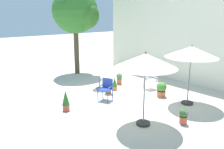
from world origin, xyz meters
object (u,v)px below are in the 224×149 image
object	(u,v)px
shade_tree	(76,11)
potted_plant_4	(119,78)
patio_chair_1	(106,87)
potted_plant_1	(108,86)
potted_plant_3	(184,116)
potted_plant_5	(161,89)
patio_umbrella_1	(145,61)
cafe_table_0	(99,78)
potted_plant_2	(66,100)
patio_umbrella_0	(191,52)
patio_chair_0	(149,78)
potted_plant_0	(115,84)

from	to	relation	value
shade_tree	potted_plant_4	size ratio (longest dim) A/B	8.65
patio_chair_1	potted_plant_1	bearing A→B (deg)	133.29
potted_plant_3	potted_plant_5	distance (m)	2.48
patio_umbrella_1	cafe_table_0	xyz separation A→B (m)	(-3.73, 1.22, -1.51)
shade_tree	cafe_table_0	world-z (taller)	shade_tree
potted_plant_2	potted_plant_4	world-z (taller)	potted_plant_2
shade_tree	cafe_table_0	size ratio (longest dim) A/B	6.75
patio_umbrella_0	patio_chair_0	size ratio (longest dim) A/B	2.55
potted_plant_5	cafe_table_0	bearing A→B (deg)	-153.73
patio_umbrella_1	potted_plant_2	world-z (taller)	patio_umbrella_1
cafe_table_0	potted_plant_0	bearing A→B (deg)	30.02
cafe_table_0	patio_chair_0	distance (m)	2.28
potted_plant_3	potted_plant_4	size ratio (longest dim) A/B	0.90
potted_plant_2	potted_plant_3	world-z (taller)	potted_plant_2
potted_plant_4	potted_plant_5	xyz separation A→B (m)	(2.46, 0.10, 0.03)
patio_umbrella_1	potted_plant_4	bearing A→B (deg)	146.91
patio_umbrella_1	patio_chair_0	size ratio (longest dim) A/B	2.57
potted_plant_0	potted_plant_1	size ratio (longest dim) A/B	0.99
patio_umbrella_1	patio_chair_1	size ratio (longest dim) A/B	2.66
patio_chair_1	potted_plant_2	world-z (taller)	patio_chair_1
potted_plant_0	patio_umbrella_0	bearing A→B (deg)	17.87
shade_tree	potted_plant_0	distance (m)	4.96
potted_plant_5	potted_plant_2	bearing A→B (deg)	-109.45
potted_plant_5	patio_umbrella_1	bearing A→B (deg)	-64.36
potted_plant_1	potted_plant_3	xyz separation A→B (m)	(3.72, -0.09, -0.07)
patio_umbrella_1	potted_plant_2	size ratio (longest dim) A/B	3.00
patio_chair_0	patio_chair_1	xyz separation A→B (m)	(-0.19, -2.41, -0.00)
shade_tree	patio_chair_1	bearing A→B (deg)	-19.19
patio_umbrella_1	potted_plant_2	xyz separation A→B (m)	(-2.50, -1.25, -1.60)
potted_plant_2	patio_chair_1	bearing A→B (deg)	87.59
shade_tree	patio_chair_0	size ratio (longest dim) A/B	5.37
patio_umbrella_1	patio_chair_0	bearing A→B (deg)	127.25
shade_tree	patio_chair_0	bearing A→B (deg)	10.85
potted_plant_3	potted_plant_4	distance (m)	4.65
patio_chair_0	potted_plant_5	size ratio (longest dim) A/B	1.42
shade_tree	potted_plant_0	bearing A→B (deg)	-7.27
patio_umbrella_1	potted_plant_5	world-z (taller)	patio_umbrella_1
potted_plant_1	potted_plant_5	bearing A→B (deg)	38.92
cafe_table_0	patio_chair_0	xyz separation A→B (m)	(1.50, 1.72, 0.02)
patio_umbrella_0	potted_plant_4	bearing A→B (deg)	-176.94
potted_plant_0	patio_umbrella_1	bearing A→B (deg)	-27.07
potted_plant_0	potted_plant_3	world-z (taller)	potted_plant_0
potted_plant_1	shade_tree	bearing A→B (deg)	165.66
patio_umbrella_0	potted_plant_2	size ratio (longest dim) A/B	2.97
potted_plant_3	shade_tree	bearing A→B (deg)	171.87
patio_umbrella_0	potted_plant_3	distance (m)	2.49
patio_chair_0	potted_plant_3	world-z (taller)	patio_chair_0
potted_plant_1	potted_plant_5	size ratio (longest dim) A/B	0.96
potted_plant_3	potted_plant_5	size ratio (longest dim) A/B	0.80
potted_plant_1	potted_plant_4	bearing A→B (deg)	118.54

